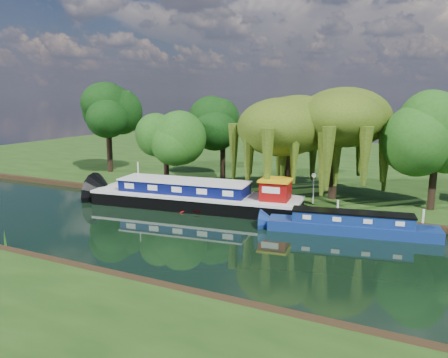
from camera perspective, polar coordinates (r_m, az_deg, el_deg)
The scene contains 14 objects.
ground at distance 27.98m, azimuth 4.86°, elevation -8.73°, with size 120.00×120.00×0.00m, color black.
far_bank at distance 60.04m, azimuth 16.81°, elevation 1.77°, with size 120.00×52.00×0.45m, color #1A3B10.
dutch_barge at distance 36.81m, azimuth -3.62°, elevation -2.33°, with size 18.26×6.25×3.78m.
narrowboat at distance 31.38m, azimuth 16.33°, elevation -5.80°, with size 11.58×4.06×1.67m.
red_dinghy at distance 35.60m, azimuth -3.54°, elevation -4.35°, with size 2.08×2.92×0.60m, color maroon.
willow_left at distance 38.69m, azimuth 8.48°, elevation 6.64°, with size 7.00×7.00×8.39m.
willow_right at distance 38.47m, azimuth 14.34°, elevation 6.75°, with size 7.13×7.13×8.68m.
tree_far_left at distance 41.99m, azimuth -7.65°, elevation 5.40°, with size 4.45×4.45×7.17m.
tree_far_back at distance 52.46m, azimuth -14.94°, elevation 7.94°, with size 5.51×5.51×9.27m.
tree_far_mid at distance 45.90m, azimuth -0.16°, elevation 6.72°, with size 4.88×4.88×7.99m.
tree_far_right at distance 37.46m, azimuth 26.03°, elevation 4.57°, with size 4.88×4.88×7.98m.
lamppost at distance 36.88m, azimuth 11.62°, elevation -0.16°, with size 0.36×0.36×2.56m.
mooring_posts at distance 35.48m, azimuth 9.10°, elevation -2.94°, with size 19.16×0.16×1.00m.
reeds_near at distance 19.37m, azimuth 16.18°, elevation -16.83°, with size 33.70×1.50×1.10m.
Camera 1 is at (9.48, -24.56, 9.49)m, focal length 35.00 mm.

